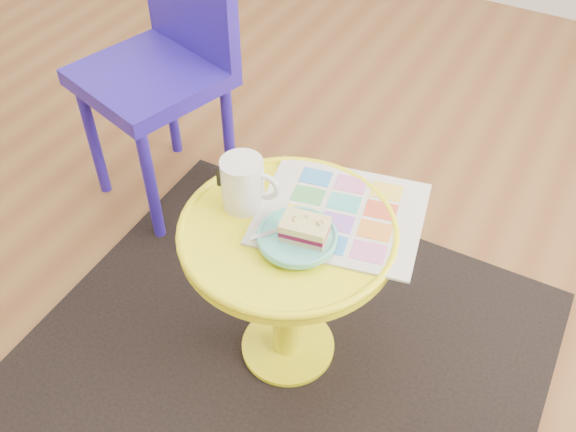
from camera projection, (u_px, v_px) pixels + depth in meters
The scene contains 10 objects.
floor at pixel (167, 208), 2.13m from camera, with size 4.00×4.00×0.00m, color brown.
room_walls at pixel (121, 2), 3.05m from camera, with size 4.00×4.00×4.00m.
rug at pixel (288, 347), 1.73m from camera, with size 1.30×1.10×0.01m, color black.
side_table at pixel (288, 268), 1.50m from camera, with size 0.49×0.49×0.46m.
chair at pixel (166, 52), 1.88m from camera, with size 0.47×0.47×0.87m.
newspaper at pixel (341, 213), 1.44m from camera, with size 0.36×0.31×0.01m, color silver.
mug at pixel (244, 182), 1.42m from camera, with size 0.14×0.10×0.13m.
plate at pixel (297, 237), 1.37m from camera, with size 0.17×0.17×0.02m.
cake_slice at pixel (305, 229), 1.34m from camera, with size 0.11×0.08×0.04m.
fork at pixel (284, 229), 1.37m from camera, with size 0.10×0.12×0.00m.
Camera 1 is at (1.09, -1.15, 1.47)m, focal length 40.00 mm.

